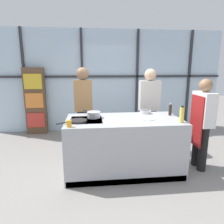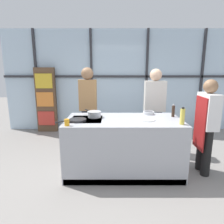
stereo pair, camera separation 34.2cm
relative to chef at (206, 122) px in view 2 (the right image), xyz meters
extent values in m
plane|color=gray|center=(-1.36, 0.07, -0.89)|extent=(18.00, 18.00, 0.00)
cube|color=silver|center=(-1.36, 2.51, 0.51)|extent=(6.40, 0.04, 2.80)
cube|color=#2D2D33|center=(-1.36, 2.46, 0.65)|extent=(6.40, 0.06, 0.06)
cube|color=#2D2D33|center=(-3.66, 2.46, 0.51)|extent=(0.06, 0.06, 2.80)
cube|color=#2D2D33|center=(-2.13, 2.46, 0.51)|extent=(0.06, 0.06, 2.80)
cube|color=#2D2D33|center=(-0.59, 2.46, 0.51)|extent=(0.06, 0.06, 2.80)
cube|color=#2D2D33|center=(0.94, 2.46, 0.51)|extent=(0.06, 0.06, 2.80)
cube|color=brown|center=(-3.39, 2.33, 0.00)|extent=(0.54, 0.16, 1.79)
cube|color=red|center=(-3.39, 2.23, -0.50)|extent=(0.45, 0.03, 0.39)
cube|color=orange|center=(-3.39, 2.23, 0.04)|extent=(0.45, 0.03, 0.39)
cube|color=gold|center=(-3.39, 2.23, 0.54)|extent=(0.45, 0.03, 0.39)
cube|color=#A8AAB2|center=(-1.36, 0.07, -0.43)|extent=(1.93, 0.98, 0.93)
cube|color=black|center=(-1.99, 0.07, 0.03)|extent=(0.52, 0.52, 0.01)
cube|color=black|center=(-1.36, -0.40, -0.84)|extent=(1.89, 0.03, 0.10)
cylinder|color=#38383D|center=(-2.11, -0.06, 0.03)|extent=(0.13, 0.13, 0.01)
cylinder|color=#38383D|center=(-1.86, -0.06, 0.03)|extent=(0.13, 0.13, 0.01)
cylinder|color=#38383D|center=(-2.11, 0.19, 0.03)|extent=(0.13, 0.13, 0.01)
cylinder|color=#38383D|center=(-1.86, 0.19, 0.03)|extent=(0.13, 0.13, 0.01)
cylinder|color=black|center=(0.01, -0.10, -0.49)|extent=(0.15, 0.15, 0.80)
cylinder|color=black|center=(0.01, 0.10, -0.49)|extent=(0.15, 0.15, 0.80)
cube|color=white|center=(0.01, 0.00, 0.19)|extent=(0.21, 0.46, 0.57)
sphere|color=#8C6647|center=(0.01, 0.00, 0.59)|extent=(0.22, 0.22, 0.22)
cube|color=maroon|center=(-0.11, 0.00, -0.02)|extent=(0.02, 0.39, 0.88)
cylinder|color=#232838|center=(-1.98, 0.96, -0.45)|extent=(0.12, 0.12, 0.89)
cylinder|color=#232838|center=(-2.14, 0.96, -0.45)|extent=(0.12, 0.12, 0.89)
cube|color=#A37547|center=(-2.06, 0.96, 0.32)|extent=(0.37, 0.16, 0.64)
sphere|color=#8C6647|center=(-2.06, 0.96, 0.77)|extent=(0.25, 0.25, 0.25)
cylinder|color=#232838|center=(-0.56, 0.96, -0.45)|extent=(0.14, 0.14, 0.88)
cylinder|color=#232838|center=(-0.76, 0.96, -0.45)|extent=(0.14, 0.14, 0.88)
cube|color=beige|center=(-0.66, 0.96, 0.30)|extent=(0.43, 0.20, 0.63)
sphere|color=#D8AD8C|center=(-0.66, 0.96, 0.74)|extent=(0.25, 0.25, 0.25)
cylinder|color=#232326|center=(-2.11, -0.06, 0.05)|extent=(0.28, 0.28, 0.03)
cylinder|color=#B26B2D|center=(-2.11, -0.06, 0.07)|extent=(0.22, 0.22, 0.01)
cylinder|color=#232326|center=(-2.33, -0.18, 0.06)|extent=(0.20, 0.13, 0.02)
cylinder|color=silver|center=(-1.86, 0.19, 0.09)|extent=(0.23, 0.23, 0.11)
cylinder|color=silver|center=(-1.86, 0.19, 0.14)|extent=(0.23, 0.23, 0.01)
cylinder|color=black|center=(-1.99, 0.37, 0.12)|extent=(0.14, 0.18, 0.02)
cylinder|color=white|center=(-0.98, 0.01, 0.04)|extent=(0.26, 0.26, 0.01)
cylinder|color=silver|center=(-0.88, 0.43, 0.07)|extent=(0.20, 0.20, 0.06)
cylinder|color=#4C4C51|center=(-0.88, 0.43, 0.09)|extent=(0.17, 0.17, 0.01)
cylinder|color=#E0CC4C|center=(-0.49, -0.25, 0.16)|extent=(0.07, 0.07, 0.24)
cylinder|color=black|center=(-0.49, -0.25, 0.29)|extent=(0.04, 0.04, 0.02)
cylinder|color=#332319|center=(-0.48, 0.24, 0.13)|extent=(0.05, 0.05, 0.19)
sphere|color=#B2B2B7|center=(-0.48, 0.24, 0.25)|extent=(0.03, 0.03, 0.03)
cylinder|color=orange|center=(-2.23, -0.32, 0.09)|extent=(0.07, 0.07, 0.10)
camera|label=1|loc=(-1.90, -3.15, 0.87)|focal=32.00mm
camera|label=2|loc=(-1.56, -3.17, 0.87)|focal=32.00mm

